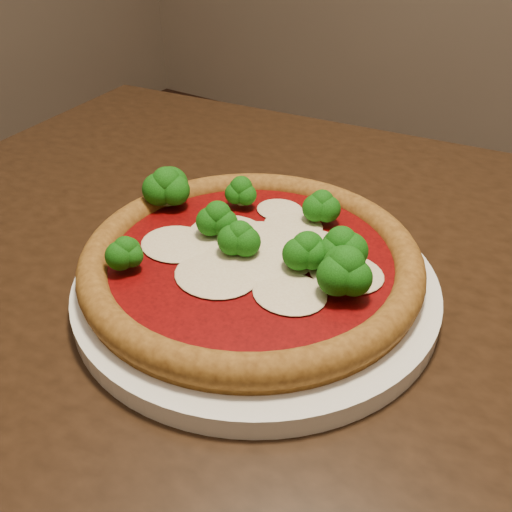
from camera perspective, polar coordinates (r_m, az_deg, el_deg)
The scene contains 3 objects.
dining_table at distance 0.58m, azimuth 7.09°, elevation -12.70°, with size 1.17×0.93×0.75m.
plate at distance 0.51m, azimuth 0.00°, elevation -2.90°, with size 0.32×0.32×0.02m, color white.
pizza at distance 0.50m, azimuth -0.30°, elevation 0.16°, with size 0.30×0.30×0.06m.
Camera 1 is at (0.27, -0.41, 1.07)m, focal length 40.00 mm.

